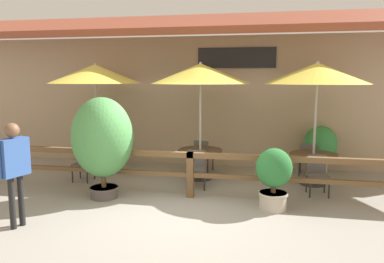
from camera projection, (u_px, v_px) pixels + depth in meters
ground_plane at (179, 215)px, 6.77m from camera, size 60.00×60.00×0.00m
building_facade at (211, 89)px, 10.45m from camera, size 14.28×1.49×4.23m
patio_railing at (190, 164)px, 7.69m from camera, size 10.40×0.14×0.95m
patio_umbrella_near at (95, 74)px, 9.52m from camera, size 2.35×2.35×2.83m
dining_table_near at (98, 150)px, 9.80m from camera, size 1.07×1.07×0.73m
chair_near_streetside at (84, 161)px, 9.01m from camera, size 0.42×0.42×0.84m
chair_near_wallside at (109, 149)px, 10.63m from camera, size 0.51×0.51×0.84m
patio_umbrella_middle at (200, 74)px, 8.85m from camera, size 2.35×2.35×2.83m
dining_table_middle at (200, 155)px, 9.13m from camera, size 1.07×1.07×0.73m
chair_middle_streetside at (196, 167)px, 8.42m from camera, size 0.47×0.47×0.84m
chair_middle_wallside at (203, 154)px, 9.87m from camera, size 0.50×0.50×0.84m
patio_umbrella_far at (317, 73)px, 8.37m from camera, size 2.35×2.35×2.83m
dining_table_far at (313, 160)px, 8.65m from camera, size 1.07×1.07×0.73m
chair_far_streetside at (317, 173)px, 7.91m from camera, size 0.45×0.45×0.84m
chair_far_wallside at (308, 158)px, 9.42m from camera, size 0.48×0.48×0.84m
potted_plant_small_flowering at (274, 176)px, 6.96m from camera, size 0.67×0.60×1.18m
potted_plant_entrance_palm at (102, 139)px, 7.58m from camera, size 1.26×1.13×2.08m
potted_plant_tall_tropical at (320, 147)px, 9.58m from camera, size 0.84×0.75×1.25m
pedestrian at (14, 161)px, 6.07m from camera, size 0.34×0.59×1.74m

